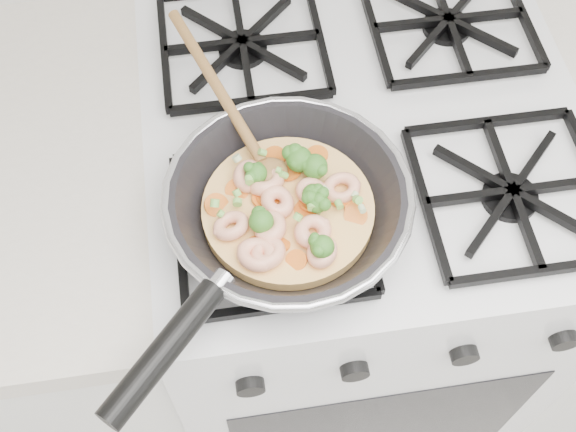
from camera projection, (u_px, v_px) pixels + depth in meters
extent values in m
cube|color=white|center=(344.00, 272.00, 1.35)|extent=(0.60, 0.60, 0.90)
cube|color=black|center=(378.00, 432.00, 1.20)|extent=(0.48, 0.00, 0.40)
cube|color=black|center=(368.00, 115.00, 0.96)|extent=(0.56, 0.56, 0.02)
torus|color=silver|center=(288.00, 195.00, 0.81)|extent=(0.29, 0.29, 0.01)
cylinder|color=black|center=(163.00, 352.00, 0.72)|extent=(0.14, 0.15, 0.03)
cylinder|color=#FFC76E|center=(288.00, 210.00, 0.84)|extent=(0.20, 0.20, 0.02)
ellipsoid|color=olive|center=(267.00, 171.00, 0.85)|extent=(0.05, 0.06, 0.01)
cylinder|color=olive|center=(216.00, 85.00, 0.89)|extent=(0.10, 0.22, 0.06)
torus|color=#F6B591|center=(270.00, 228.00, 0.81)|extent=(0.06, 0.06, 0.03)
torus|color=#F6B591|center=(268.00, 253.00, 0.79)|extent=(0.06, 0.06, 0.02)
torus|color=#F6B591|center=(248.00, 176.00, 0.84)|extent=(0.06, 0.06, 0.02)
torus|color=#F6B591|center=(312.00, 192.00, 0.83)|extent=(0.06, 0.06, 0.02)
torus|color=#F6B591|center=(322.00, 252.00, 0.79)|extent=(0.06, 0.06, 0.02)
torus|color=#F6B591|center=(277.00, 202.00, 0.83)|extent=(0.06, 0.06, 0.02)
torus|color=#F6B591|center=(313.00, 232.00, 0.81)|extent=(0.06, 0.07, 0.03)
torus|color=#F6B591|center=(266.00, 182.00, 0.84)|extent=(0.07, 0.07, 0.03)
torus|color=#F6B591|center=(231.00, 226.00, 0.81)|extent=(0.06, 0.06, 0.02)
torus|color=#F6B591|center=(341.00, 188.00, 0.84)|extent=(0.05, 0.05, 0.02)
torus|color=#F6B591|center=(257.00, 255.00, 0.79)|extent=(0.07, 0.07, 0.02)
ellipsoid|color=#3F7B28|center=(299.00, 159.00, 0.84)|extent=(0.04, 0.04, 0.03)
ellipsoid|color=#3F7B28|center=(317.00, 202.00, 0.81)|extent=(0.03, 0.03, 0.03)
ellipsoid|color=#3F7B28|center=(322.00, 247.00, 0.78)|extent=(0.04, 0.04, 0.03)
ellipsoid|color=#3F7B28|center=(315.00, 166.00, 0.84)|extent=(0.04, 0.04, 0.03)
ellipsoid|color=#3F7B28|center=(313.00, 195.00, 0.82)|extent=(0.03, 0.03, 0.03)
ellipsoid|color=#3F7B28|center=(261.00, 221.00, 0.80)|extent=(0.04, 0.04, 0.03)
ellipsoid|color=#3F7B28|center=(257.00, 173.00, 0.83)|extent=(0.03, 0.03, 0.03)
cylinder|color=orange|center=(217.00, 205.00, 0.83)|extent=(0.03, 0.03, 0.01)
cylinder|color=orange|center=(274.00, 157.00, 0.87)|extent=(0.04, 0.04, 0.00)
cylinder|color=orange|center=(263.00, 199.00, 0.84)|extent=(0.04, 0.04, 0.01)
cylinder|color=orange|center=(237.00, 190.00, 0.84)|extent=(0.04, 0.04, 0.01)
cylinder|color=orange|center=(268.00, 198.00, 0.84)|extent=(0.03, 0.03, 0.01)
cylinder|color=orange|center=(306.00, 209.00, 0.83)|extent=(0.03, 0.03, 0.00)
cylinder|color=orange|center=(296.00, 260.00, 0.80)|extent=(0.03, 0.03, 0.01)
cylinder|color=orange|center=(258.00, 246.00, 0.81)|extent=(0.03, 0.03, 0.01)
cylinder|color=orange|center=(341.00, 200.00, 0.84)|extent=(0.03, 0.03, 0.00)
cylinder|color=orange|center=(281.00, 244.00, 0.81)|extent=(0.02, 0.02, 0.01)
cylinder|color=orange|center=(310.00, 205.00, 0.83)|extent=(0.03, 0.03, 0.01)
cylinder|color=orange|center=(317.00, 155.00, 0.87)|extent=(0.04, 0.04, 0.00)
cylinder|color=orange|center=(356.00, 216.00, 0.83)|extent=(0.03, 0.03, 0.01)
cylinder|color=orange|center=(246.00, 183.00, 0.85)|extent=(0.03, 0.03, 0.01)
cylinder|color=orange|center=(290.00, 172.00, 0.86)|extent=(0.04, 0.04, 0.00)
cylinder|color=orange|center=(355.00, 209.00, 0.83)|extent=(0.03, 0.03, 0.01)
cylinder|color=#76B94A|center=(215.00, 203.00, 0.81)|extent=(0.01, 0.01, 0.01)
cylinder|color=#76B94A|center=(298.00, 217.00, 0.80)|extent=(0.01, 0.01, 0.01)
cylinder|color=#BFD898|center=(324.00, 190.00, 0.82)|extent=(0.01, 0.01, 0.01)
cylinder|color=#76B94A|center=(249.00, 182.00, 0.83)|extent=(0.01, 0.01, 0.01)
cylinder|color=#76B94A|center=(237.00, 202.00, 0.82)|extent=(0.01, 0.01, 0.01)
cylinder|color=#76B94A|center=(221.00, 214.00, 0.81)|extent=(0.01, 0.01, 0.01)
cylinder|color=#76B94A|center=(262.00, 152.00, 0.84)|extent=(0.01, 0.01, 0.01)
cylinder|color=#BFD898|center=(237.00, 158.00, 0.85)|extent=(0.01, 0.01, 0.01)
cylinder|color=#76B94A|center=(339.00, 205.00, 0.82)|extent=(0.01, 0.01, 0.01)
cylinder|color=#76B94A|center=(237.00, 193.00, 0.82)|extent=(0.01, 0.01, 0.01)
cylinder|color=#76B94A|center=(283.00, 175.00, 0.84)|extent=(0.01, 0.01, 0.01)
cylinder|color=#BFD898|center=(355.00, 195.00, 0.82)|extent=(0.01, 0.01, 0.01)
cylinder|color=#76B94A|center=(312.00, 207.00, 0.81)|extent=(0.01, 0.01, 0.01)
cylinder|color=#76B94A|center=(358.00, 200.00, 0.81)|extent=(0.01, 0.01, 0.01)
cylinder|color=#76B94A|center=(318.00, 207.00, 0.81)|extent=(0.01, 0.01, 0.01)
cylinder|color=#76B94A|center=(249.00, 180.00, 0.82)|extent=(0.01, 0.01, 0.01)
cylinder|color=#BFD898|center=(362.00, 209.00, 0.80)|extent=(0.01, 0.01, 0.01)
cylinder|color=#76B94A|center=(279.00, 170.00, 0.83)|extent=(0.01, 0.01, 0.01)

